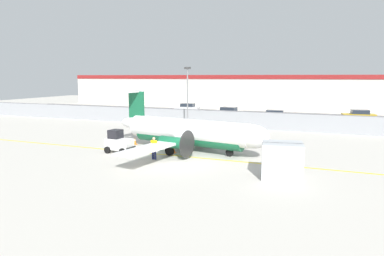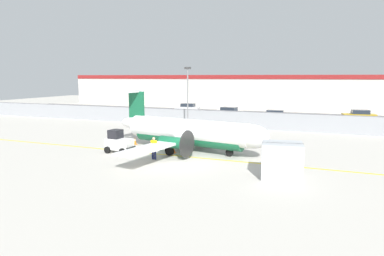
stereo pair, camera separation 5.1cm
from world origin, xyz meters
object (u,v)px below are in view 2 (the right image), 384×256
(baggage_tug, at_px, (119,142))
(parked_car_0, at_px, (187,108))
(ground_crew_worker, at_px, (154,147))
(parked_car_3, at_px, (359,116))
(commuter_airplane, at_px, (190,132))
(parked_car_1, at_px, (228,112))
(traffic_cone_near_left, at_px, (135,141))
(cargo_container, at_px, (282,161))
(parked_car_2, at_px, (276,116))
(traffic_cone_near_right, at_px, (174,149))
(apron_light_pole, at_px, (188,93))

(baggage_tug, bearing_deg, parked_car_0, 106.73)
(ground_crew_worker, height_order, parked_car_3, same)
(commuter_airplane, xyz_separation_m, parked_car_1, (-3.18, 23.12, -0.71))
(parked_car_1, bearing_deg, traffic_cone_near_left, 90.72)
(ground_crew_worker, bearing_deg, parked_car_3, -28.04)
(parked_car_3, bearing_deg, parked_car_1, 0.73)
(ground_crew_worker, xyz_separation_m, traffic_cone_near_left, (-4.31, 4.42, -0.64))
(commuter_airplane, height_order, parked_car_3, commuter_airplane)
(commuter_airplane, relative_size, traffic_cone_near_left, 25.05)
(cargo_container, distance_m, parked_car_2, 26.35)
(traffic_cone_near_right, bearing_deg, cargo_container, -23.18)
(ground_crew_worker, height_order, traffic_cone_near_left, ground_crew_worker)
(commuter_airplane, height_order, traffic_cone_near_left, commuter_airplane)
(parked_car_3, bearing_deg, commuter_airplane, 52.90)
(traffic_cone_near_right, bearing_deg, parked_car_1, 95.13)
(traffic_cone_near_left, bearing_deg, traffic_cone_near_right, -21.85)
(cargo_container, relative_size, parked_car_1, 0.61)
(parked_car_1, bearing_deg, cargo_container, 119.12)
(ground_crew_worker, distance_m, parked_car_1, 26.83)
(ground_crew_worker, height_order, traffic_cone_near_right, ground_crew_worker)
(cargo_container, distance_m, parked_car_0, 38.00)
(commuter_airplane, bearing_deg, ground_crew_worker, -101.98)
(parked_car_2, bearing_deg, commuter_airplane, -103.29)
(ground_crew_worker, relative_size, apron_light_pole, 0.23)
(cargo_container, distance_m, apron_light_pole, 20.70)
(commuter_airplane, xyz_separation_m, parked_car_0, (-11.57, 27.51, -0.71))
(traffic_cone_near_right, distance_m, parked_car_3, 31.05)
(traffic_cone_near_left, height_order, parked_car_2, parked_car_2)
(ground_crew_worker, relative_size, traffic_cone_near_right, 2.66)
(traffic_cone_near_left, bearing_deg, commuter_airplane, -7.57)
(baggage_tug, height_order, cargo_container, cargo_container)
(ground_crew_worker, bearing_deg, baggage_tug, 76.12)
(parked_car_2, bearing_deg, traffic_cone_near_left, -118.27)
(parked_car_3, bearing_deg, ground_crew_worker, 53.80)
(ground_crew_worker, bearing_deg, cargo_container, -97.49)
(parked_car_0, distance_m, apron_light_pole, 18.24)
(traffic_cone_near_left, height_order, parked_car_1, parked_car_1)
(commuter_airplane, distance_m, apron_light_pole, 12.22)
(traffic_cone_near_left, distance_m, parked_car_3, 32.21)
(apron_light_pole, bearing_deg, parked_car_3, 37.30)
(parked_car_0, relative_size, apron_light_pole, 0.59)
(parked_car_0, xyz_separation_m, apron_light_pole, (6.86, -16.56, 3.41))
(parked_car_0, relative_size, parked_car_1, 0.98)
(commuter_airplane, bearing_deg, parked_car_0, 122.81)
(traffic_cone_near_left, distance_m, parked_car_0, 27.36)
(ground_crew_worker, distance_m, parked_car_0, 32.76)
(baggage_tug, xyz_separation_m, parked_car_1, (2.04, 25.80, 0.04))
(commuter_airplane, distance_m, traffic_cone_near_left, 5.97)
(traffic_cone_near_left, bearing_deg, cargo_container, -22.73)
(commuter_airplane, height_order, parked_car_1, commuter_airplane)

